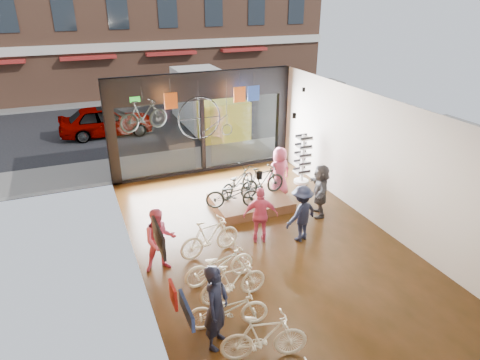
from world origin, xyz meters
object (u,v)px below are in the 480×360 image
sunglasses_rack (302,159)px  customer_3 (302,213)px  display_platform (250,202)px  customer_4 (280,172)px  floor_bike_2 (228,309)px  box_truck (210,103)px  street_car (106,120)px  display_bike_left (233,194)px  display_bike_mid (262,181)px  floor_bike_3 (233,281)px  customer_0 (216,307)px  hung_bike (144,115)px  customer_2 (261,215)px  penny_farthing (208,119)px  floor_bike_1 (264,337)px  customer_1 (160,240)px  display_bike_right (237,182)px  floor_bike_4 (219,264)px  customer_5 (320,190)px  floor_bike_5 (210,237)px

sunglasses_rack → customer_3: bearing=-119.1°
display_platform → customer_4: 1.51m
floor_bike_2 → sunglasses_rack: 7.75m
box_truck → customer_4: box_truck is taller
street_car → display_bike_left: bearing=-164.7°
display_platform → display_bike_mid: (0.46, 0.08, 0.65)m
floor_bike_3 → customer_4: size_ratio=0.94×
customer_0 → customer_4: size_ratio=1.07×
street_car → customer_3: bearing=-161.6°
sunglasses_rack → hung_bike: size_ratio=1.15×
customer_2 → penny_farthing: 4.35m
display_bike_left → penny_farthing: penny_farthing is taller
customer_2 → sunglasses_rack: sunglasses_rack is taller
floor_bike_1 → customer_3: size_ratio=1.02×
customer_1 → hung_bike: size_ratio=1.07×
street_car → sunglasses_rack: 10.32m
penny_farthing → customer_4: bearing=-38.3°
penny_farthing → customer_0: bearing=-107.5°
sunglasses_rack → penny_farthing: size_ratio=0.98×
floor_bike_3 → hung_bike: hung_bike is taller
customer_0 → display_bike_left: bearing=17.3°
street_car → display_bike_right: size_ratio=2.52×
display_bike_mid → customer_2: size_ratio=1.01×
street_car → floor_bike_2: bearing=-176.6°
floor_bike_3 → floor_bike_4: bearing=1.4°
floor_bike_2 → sunglasses_rack: size_ratio=0.93×
display_bike_right → customer_1: 4.17m
floor_bike_4 → customer_2: bearing=-57.0°
floor_bike_4 → customer_3: customer_3 is taller
customer_3 → customer_5: customer_5 is taller
display_bike_right → customer_3: (0.78, -2.81, 0.07)m
display_bike_mid → customer_1: size_ratio=0.98×
floor_bike_5 → box_truck: bearing=-27.9°
display_bike_mid → floor_bike_3: bearing=139.2°
street_car → floor_bike_5: 11.68m
customer_4 → floor_bike_3: bearing=43.7°
floor_bike_4 → customer_3: 2.92m
box_truck → customer_4: size_ratio=3.99×
box_truck → floor_bike_1: size_ratio=4.08×
floor_bike_3 → customer_1: bearing=32.1°
street_car → display_bike_mid: 10.19m
box_truck → hung_bike: 8.25m
display_platform → hung_bike: 4.35m
street_car → customer_1: size_ratio=2.57×
floor_bike_1 → floor_bike_4: (0.03, 2.57, -0.04)m
floor_bike_1 → display_platform: bearing=-6.6°
customer_0 → hung_bike: bearing=41.7°
floor_bike_4 → display_bike_left: bearing=-31.4°
floor_bike_3 → sunglasses_rack: (4.66, 5.09, 0.43)m
penny_farthing → customer_1: bearing=-122.5°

